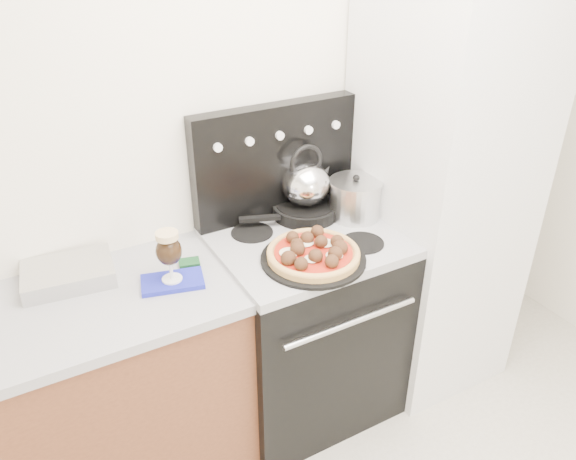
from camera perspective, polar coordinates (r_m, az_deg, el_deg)
room_shell at (r=1.56m, az=16.32°, el=-5.36°), size 3.52×3.01×2.52m
base_cabinet at (r=2.44m, az=-22.74°, el=-17.07°), size 1.45×0.60×0.86m
countertop at (r=2.15m, az=-25.05°, el=-8.66°), size 1.48×0.63×0.04m
stove_body at (r=2.63m, az=1.70°, el=-9.88°), size 0.76×0.65×0.88m
cooktop at (r=2.37m, az=1.86°, el=-1.24°), size 0.76×0.65×0.04m
backguard at (r=2.46m, az=-1.34°, el=7.05°), size 0.76×0.08×0.50m
fridge at (r=2.71m, az=14.98°, el=3.16°), size 0.64×0.68×1.90m
foil_sheet at (r=2.26m, az=-21.41°, el=-4.13°), size 0.35×0.28×0.07m
oven_mitt at (r=2.15m, az=-11.65°, el=-5.16°), size 0.26×0.19×0.02m
beer_glass at (r=2.09m, az=-11.96°, el=-2.61°), size 0.12×0.12×0.21m
pizza_pan at (r=2.21m, az=2.58°, el=-2.94°), size 0.44×0.44×0.01m
pizza at (r=2.19m, az=2.60°, el=-2.22°), size 0.38×0.38×0.05m
skillet at (r=2.53m, az=1.78°, el=2.09°), size 0.38×0.38×0.05m
tea_kettle at (r=2.46m, az=1.83°, el=5.07°), size 0.26×0.26×0.24m
stock_pot at (r=2.51m, az=6.81°, el=3.09°), size 0.27×0.27×0.16m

